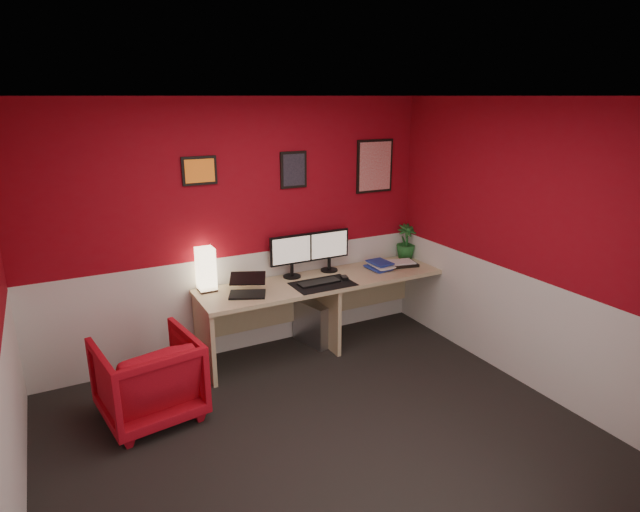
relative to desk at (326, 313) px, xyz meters
The scene contains 26 objects.
ground 1.64m from the desk, 118.71° to the right, with size 4.00×3.50×0.01m, color black.
ceiling 2.67m from the desk, 118.71° to the right, with size 4.00×3.50×0.01m, color white.
wall_back 1.22m from the desk, 155.86° to the left, with size 4.00×0.01×2.50m, color maroon.
wall_front 3.37m from the desk, 103.71° to the right, with size 4.00×0.01×2.50m, color maroon.
wall_right 2.07m from the desk, 48.79° to the right, with size 0.01×3.50×2.50m, color maroon.
wainscot_back 0.85m from the desk, 156.17° to the left, with size 4.00×0.01×1.00m, color silver.
wainscot_left 3.10m from the desk, 153.06° to the right, with size 0.01×3.50×1.00m, color silver.
wainscot_right 1.87m from the desk, 48.91° to the right, with size 0.01×3.50×1.00m, color silver.
desk is the anchor object (origin of this frame).
shoji_lamp 1.30m from the desk, 168.66° to the left, with size 0.16×0.16×0.40m, color #FFE5B2.
laptop 0.98m from the desk, behind, with size 0.33×0.23×0.22m, color black.
monitor_left 0.74m from the desk, 142.32° to the left, with size 0.45×0.06×0.58m, color black.
monitor_right 0.71m from the desk, 53.87° to the left, with size 0.45×0.06×0.58m, color black.
desk_mat 0.40m from the desk, 128.55° to the right, with size 0.60×0.38×0.01m, color black.
keyboard 0.41m from the desk, 142.41° to the right, with size 0.42×0.14×0.02m, color black.
mouse 0.43m from the desk, 33.74° to the right, with size 0.06×0.10×0.03m, color black.
book_bottom 0.66m from the desk, ahead, with size 0.20×0.27×0.03m, color navy.
book_middle 0.70m from the desk, ahead, with size 0.20×0.27×0.02m, color silver.
book_top 0.72m from the desk, ahead, with size 0.20×0.26×0.02m, color navy.
zen_tray 1.01m from the desk, ahead, with size 0.35×0.25×0.03m, color black.
potted_plant 1.29m from the desk, 10.74° to the left, with size 0.22×0.22×0.39m, color #19591E.
pc_tower 0.20m from the desk, 124.14° to the left, with size 0.20×0.45×0.45m, color #99999E.
armchair 1.92m from the desk, 165.74° to the right, with size 0.73×0.75×0.68m, color red.
art_left 1.89m from the desk, 163.66° to the left, with size 0.32×0.02×0.26m, color orange.
art_center 1.48m from the desk, 119.55° to the left, with size 0.28×0.02×0.36m, color black.
art_right 1.64m from the desk, 23.27° to the left, with size 0.44×0.02×0.56m, color red.
Camera 1 is at (-1.63, -3.04, 2.50)m, focal length 29.83 mm.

